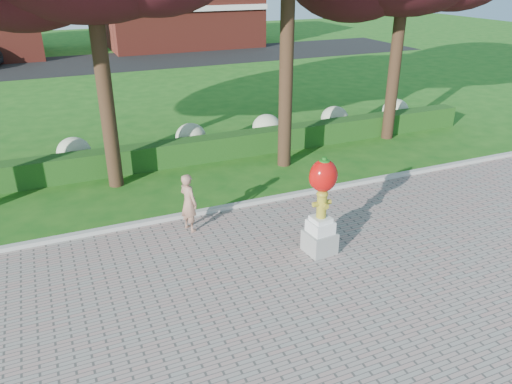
% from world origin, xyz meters
% --- Properties ---
extents(ground, '(100.00, 100.00, 0.00)m').
position_xyz_m(ground, '(0.00, 0.00, 0.00)').
color(ground, '#185314').
rests_on(ground, ground).
extents(curb, '(40.00, 0.18, 0.15)m').
position_xyz_m(curb, '(0.00, 3.00, 0.07)').
color(curb, '#ADADA5').
rests_on(curb, ground).
extents(lawn_hedge, '(24.00, 0.70, 0.80)m').
position_xyz_m(lawn_hedge, '(0.00, 7.00, 0.40)').
color(lawn_hedge, '#173F12').
rests_on(lawn_hedge, ground).
extents(hydrangea_row, '(20.10, 1.10, 0.99)m').
position_xyz_m(hydrangea_row, '(0.57, 8.00, 0.55)').
color(hydrangea_row, '#97A27C').
rests_on(hydrangea_row, ground).
extents(street, '(50.00, 8.00, 0.02)m').
position_xyz_m(street, '(0.00, 28.00, 0.01)').
color(street, black).
rests_on(street, ground).
extents(building_right, '(12.00, 8.00, 6.40)m').
position_xyz_m(building_right, '(8.00, 34.00, 3.20)').
color(building_right, maroon).
rests_on(building_right, ground).
extents(hydrant_sculpture, '(0.69, 0.69, 2.35)m').
position_xyz_m(hydrant_sculpture, '(1.71, 0.04, 1.29)').
color(hydrant_sculpture, gray).
rests_on(hydrant_sculpture, walkway).
extents(woman, '(0.54, 0.64, 1.51)m').
position_xyz_m(woman, '(-0.76, 2.28, 0.80)').
color(woman, '#9E705A').
rests_on(woman, walkway).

